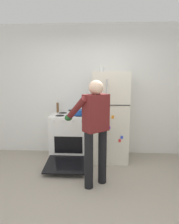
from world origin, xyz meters
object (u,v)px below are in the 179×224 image
object	(u,v)px
red_pot	(78,112)
person_cook	(94,124)
pepper_mill	(58,108)
refrigerator	(110,117)
coffee_mug	(102,69)
stove_range	(71,137)

from	to	relation	value
red_pot	person_cook	bearing A→B (deg)	-70.12
person_cook	pepper_mill	world-z (taller)	person_cook
refrigerator	coffee_mug	xyz separation A→B (m)	(-0.18, 0.05, 0.92)
coffee_mug	pepper_mill	bearing A→B (deg)	170.63
refrigerator	coffee_mug	world-z (taller)	coffee_mug
red_pot	pepper_mill	distance (m)	0.53
red_pot	pepper_mill	bearing A→B (deg)	151.48
pepper_mill	coffee_mug	bearing A→B (deg)	-9.37
person_cook	coffee_mug	distance (m)	1.35
stove_range	pepper_mill	distance (m)	0.68
stove_range	red_pot	xyz separation A→B (m)	(0.16, -0.03, 0.52)
refrigerator	pepper_mill	bearing A→B (deg)	169.56
red_pot	pepper_mill	size ratio (longest dim) A/B	1.90
person_cook	pepper_mill	size ratio (longest dim) A/B	8.02
refrigerator	coffee_mug	distance (m)	0.93
refrigerator	pepper_mill	world-z (taller)	refrigerator
refrigerator	stove_range	distance (m)	0.89
stove_range	pepper_mill	size ratio (longest dim) A/B	6.09
stove_range	person_cook	xyz separation A→B (m)	(0.51, -0.99, 0.52)
refrigerator	pepper_mill	size ratio (longest dim) A/B	8.70
person_cook	red_pot	distance (m)	1.02
refrigerator	person_cook	size ratio (longest dim) A/B	1.08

